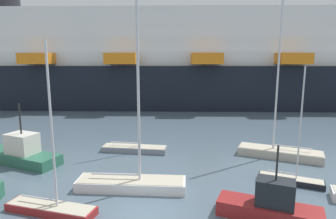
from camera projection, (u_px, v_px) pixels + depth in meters
name	position (u px, v px, depth m)	size (l,w,h in m)	color
ground_plane	(144.00, 218.00, 16.55)	(600.00, 600.00, 0.00)	slate
sailboat_1	(51.00, 205.00, 17.04)	(5.60, 2.37, 9.87)	maroon
sailboat_2	(134.00, 147.00, 28.10)	(6.27, 1.92, 8.77)	gray
sailboat_3	(280.00, 151.00, 26.51)	(7.44, 4.26, 13.67)	#BCB29E
sailboat_4	(131.00, 181.00, 20.10)	(7.45, 2.03, 13.18)	white
sailboat_6	(291.00, 178.00, 21.03)	(4.55, 2.46, 8.36)	black
fishing_boat_0	(21.00, 153.00, 25.05)	(7.72, 4.55, 5.19)	#2D6B51
fishing_boat_2	(271.00, 205.00, 16.33)	(5.86, 3.31, 4.32)	maroon
cruise_ship	(130.00, 63.00, 56.83)	(136.98, 27.46, 24.10)	black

